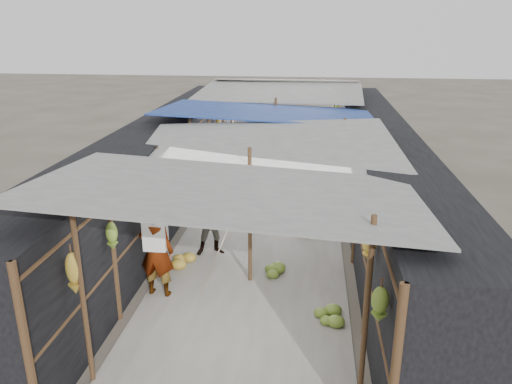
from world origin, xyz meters
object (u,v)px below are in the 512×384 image
at_px(black_basin, 330,172).
at_px(vendor_elderly, 156,251).
at_px(crate_near, 260,219).
at_px(shopper_blue, 213,220).
at_px(vendor_seated, 335,200).

height_order(black_basin, vendor_elderly, vendor_elderly).
height_order(crate_near, vendor_elderly, vendor_elderly).
bearing_deg(black_basin, shopper_blue, -112.86).
bearing_deg(crate_near, vendor_seated, 13.76).
bearing_deg(black_basin, vendor_elderly, -112.48).
bearing_deg(shopper_blue, crate_near, 47.43).
bearing_deg(crate_near, black_basin, 58.88).
bearing_deg(black_basin, vendor_seated, -90.00).
bearing_deg(shopper_blue, black_basin, 49.44).
bearing_deg(black_basin, crate_near, -112.07).
distance_m(shopper_blue, vendor_seated, 3.60).
distance_m(crate_near, shopper_blue, 1.99).
height_order(vendor_elderly, shopper_blue, vendor_elderly).
bearing_deg(vendor_seated, crate_near, -97.16).
relative_size(crate_near, vendor_elderly, 0.28).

